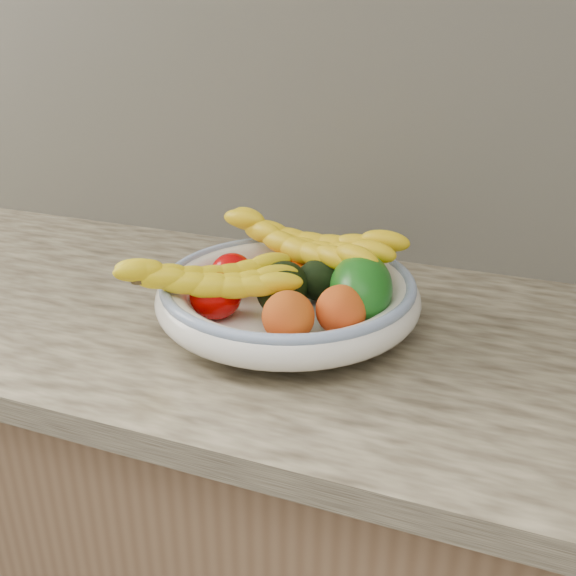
{
  "coord_description": "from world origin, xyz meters",
  "views": [
    {
      "loc": [
        0.31,
        0.85,
        1.34
      ],
      "look_at": [
        0.0,
        1.66,
        0.96
      ],
      "focal_mm": 40.0,
      "sensor_mm": 36.0,
      "label": 1
    }
  ],
  "objects_px": {
    "fruit_bowl": "(288,295)",
    "banana_bunch_back": "(305,249)",
    "banana_bunch_front": "(209,284)",
    "green_mango": "(361,289)"
  },
  "relations": [
    {
      "from": "fruit_bowl",
      "to": "banana_bunch_back",
      "type": "height_order",
      "value": "banana_bunch_back"
    },
    {
      "from": "green_mango",
      "to": "banana_bunch_back",
      "type": "relative_size",
      "value": 0.4
    },
    {
      "from": "fruit_bowl",
      "to": "green_mango",
      "type": "height_order",
      "value": "green_mango"
    },
    {
      "from": "banana_bunch_front",
      "to": "green_mango",
      "type": "bearing_deg",
      "value": -11.4
    },
    {
      "from": "green_mango",
      "to": "banana_bunch_front",
      "type": "distance_m",
      "value": 0.21
    },
    {
      "from": "fruit_bowl",
      "to": "banana_bunch_front",
      "type": "bearing_deg",
      "value": -141.03
    },
    {
      "from": "fruit_bowl",
      "to": "banana_bunch_back",
      "type": "bearing_deg",
      "value": 94.1
    },
    {
      "from": "banana_bunch_front",
      "to": "fruit_bowl",
      "type": "bearing_deg",
      "value": 6.99
    },
    {
      "from": "green_mango",
      "to": "banana_bunch_front",
      "type": "height_order",
      "value": "green_mango"
    },
    {
      "from": "green_mango",
      "to": "banana_bunch_back",
      "type": "bearing_deg",
      "value": 122.43
    }
  ]
}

